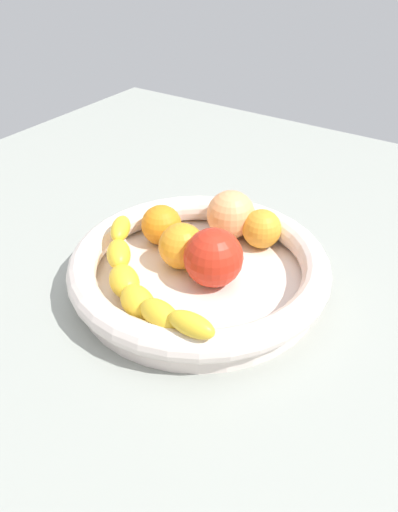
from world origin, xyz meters
TOP-DOWN VIEW (x-y plane):
  - kitchen_counter at (0.00, 0.00)cm, footprint 120.00×120.00cm
  - fruit_bowl at (0.00, 0.00)cm, footprint 31.69×31.69cm
  - banana_draped_left at (2.56, 8.44)cm, footprint 22.43×14.16cm
  - orange_front at (8.44, -3.67)cm, footprint 5.38×5.38cm
  - orange_mid_left at (-3.00, -10.34)cm, footprint 5.19×5.19cm
  - orange_mid_right at (3.07, -0.75)cm, footprint 5.81×5.81cm
  - tomato_red at (-2.04, -0.50)cm, footprint 7.10×7.10cm
  - peach_blush at (1.70, -10.25)cm, footprint 6.56×6.56cm

SIDE VIEW (x-z plane):
  - kitchen_counter at x=0.00cm, z-range 0.00..3.00cm
  - fruit_bowl at x=0.00cm, z-range 3.09..8.19cm
  - orange_mid_left at x=-3.00cm, z-range 4.64..9.83cm
  - orange_front at x=8.44cm, z-range 4.64..10.02cm
  - orange_mid_right at x=3.07cm, z-range 4.64..10.46cm
  - banana_draped_left at x=2.56cm, z-range 5.29..10.18cm
  - peach_blush at x=1.70cm, z-range 4.64..11.20cm
  - tomato_red at x=-2.04cm, z-range 4.64..11.75cm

